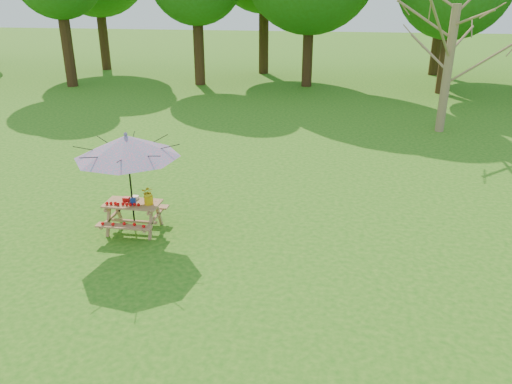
# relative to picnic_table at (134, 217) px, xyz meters

# --- Properties ---
(ground) EXTENTS (120.00, 120.00, 0.00)m
(ground) POSITION_rel_picnic_table_xyz_m (-0.42, -3.84, -0.33)
(ground) COLOR #206613
(ground) RESTS_ON ground
(picnic_table) EXTENTS (1.20, 1.32, 0.67)m
(picnic_table) POSITION_rel_picnic_table_xyz_m (0.00, 0.00, 0.00)
(picnic_table) COLOR #A9764C
(picnic_table) RESTS_ON ground
(patio_umbrella) EXTENTS (2.67, 2.67, 2.25)m
(patio_umbrella) POSITION_rel_picnic_table_xyz_m (0.00, 0.00, 1.62)
(patio_umbrella) COLOR black
(patio_umbrella) RESTS_ON ground
(produce_bins) EXTENTS (0.34, 0.41, 0.13)m
(produce_bins) POSITION_rel_picnic_table_xyz_m (-0.03, 0.04, 0.40)
(produce_bins) COLOR #B20F0E
(produce_bins) RESTS_ON picnic_table
(tomatoes_row) EXTENTS (0.77, 0.13, 0.07)m
(tomatoes_row) POSITION_rel_picnic_table_xyz_m (-0.15, -0.18, 0.38)
(tomatoes_row) COLOR red
(tomatoes_row) RESTS_ON picnic_table
(flower_bucket) EXTENTS (0.29, 0.27, 0.42)m
(flower_bucket) POSITION_rel_picnic_table_xyz_m (0.38, -0.01, 0.57)
(flower_bucket) COLOR #E4AE0C
(flower_bucket) RESTS_ON picnic_table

